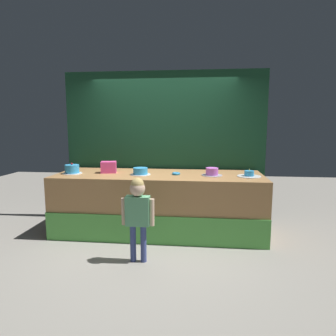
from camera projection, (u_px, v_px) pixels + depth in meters
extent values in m
plane|color=gray|center=(154.00, 244.00, 4.22)|extent=(12.00, 12.00, 0.00)
cube|color=#B27F4C|center=(159.00, 203.00, 4.69)|extent=(3.24, 1.09, 0.94)
cube|color=#59B24C|center=(154.00, 231.00, 4.18)|extent=(3.24, 0.02, 0.42)
cube|color=#19472D|center=(164.00, 147.00, 5.21)|extent=(3.52, 0.08, 2.63)
cylinder|color=#3F4C8C|center=(133.00, 243.00, 3.67)|extent=(0.07, 0.07, 0.47)
cylinder|color=#3F4C8C|center=(144.00, 244.00, 3.66)|extent=(0.07, 0.07, 0.47)
cube|color=#66B27F|center=(138.00, 211.00, 3.60)|extent=(0.30, 0.13, 0.37)
cylinder|color=beige|center=(124.00, 211.00, 3.62)|extent=(0.06, 0.06, 0.34)
cylinder|color=beige|center=(152.00, 212.00, 3.59)|extent=(0.06, 0.06, 0.34)
sphere|color=beige|center=(137.00, 189.00, 3.56)|extent=(0.19, 0.19, 0.19)
sphere|color=tan|center=(137.00, 184.00, 3.55)|extent=(0.16, 0.16, 0.16)
cube|color=#F74A99|center=(109.00, 167.00, 4.73)|extent=(0.27, 0.24, 0.18)
torus|color=#3399D8|center=(176.00, 174.00, 4.54)|extent=(0.13, 0.13, 0.04)
cylinder|color=white|center=(72.00, 173.00, 4.65)|extent=(0.31, 0.31, 0.01)
cylinder|color=#3399D8|center=(72.00, 169.00, 4.64)|extent=(0.22, 0.22, 0.13)
sphere|color=red|center=(72.00, 164.00, 4.63)|extent=(0.03, 0.03, 0.03)
cylinder|color=white|center=(140.00, 174.00, 4.55)|extent=(0.32, 0.32, 0.01)
cylinder|color=#3399D8|center=(140.00, 171.00, 4.54)|extent=(0.22, 0.22, 0.10)
cylinder|color=silver|center=(212.00, 175.00, 4.48)|extent=(0.32, 0.32, 0.01)
cylinder|color=#CC66D8|center=(212.00, 171.00, 4.47)|extent=(0.19, 0.19, 0.11)
cylinder|color=white|center=(249.00, 176.00, 4.39)|extent=(0.35, 0.35, 0.01)
cylinder|color=#3399D8|center=(249.00, 173.00, 4.38)|extent=(0.14, 0.14, 0.08)
cone|color=#F2E566|center=(249.00, 169.00, 4.37)|extent=(0.02, 0.02, 0.04)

